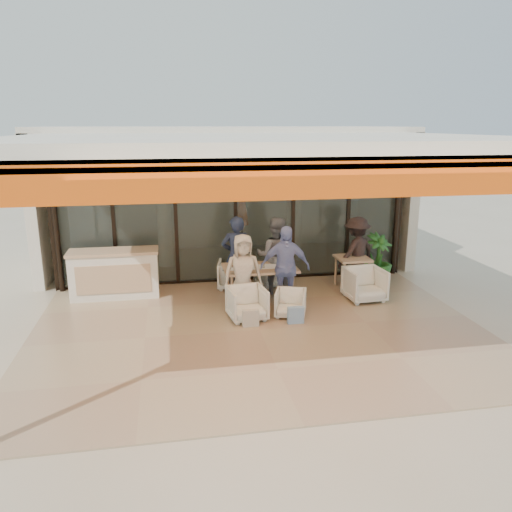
# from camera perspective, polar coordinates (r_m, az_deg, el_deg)

# --- Properties ---
(ground) EXTENTS (70.00, 70.00, 0.00)m
(ground) POSITION_cam_1_polar(r_m,az_deg,el_deg) (9.02, 0.39, -8.56)
(ground) COLOR #C6B293
(ground) RESTS_ON ground
(terrace_floor) EXTENTS (8.00, 6.00, 0.01)m
(terrace_floor) POSITION_cam_1_polar(r_m,az_deg,el_deg) (9.02, 0.39, -8.53)
(terrace_floor) COLOR tan
(terrace_floor) RESTS_ON ground
(terrace_structure) EXTENTS (8.00, 6.00, 3.40)m
(terrace_structure) POSITION_cam_1_polar(r_m,az_deg,el_deg) (8.03, 0.78, 12.47)
(terrace_structure) COLOR silver
(terrace_structure) RESTS_ON ground
(glass_storefront) EXTENTS (8.08, 0.10, 3.20)m
(glass_storefront) POSITION_cam_1_polar(r_m,az_deg,el_deg) (11.41, -2.36, 4.82)
(glass_storefront) COLOR #9EADA3
(glass_storefront) RESTS_ON ground
(interior_block) EXTENTS (9.05, 3.62, 3.52)m
(interior_block) POSITION_cam_1_polar(r_m,az_deg,el_deg) (13.61, -3.71, 9.09)
(interior_block) COLOR silver
(interior_block) RESTS_ON ground
(host_counter) EXTENTS (1.85, 0.65, 1.04)m
(host_counter) POSITION_cam_1_polar(r_m,az_deg,el_deg) (10.93, -15.84, -1.95)
(host_counter) COLOR silver
(host_counter) RESTS_ON ground
(dining_table) EXTENTS (1.50, 0.90, 0.93)m
(dining_table) POSITION_cam_1_polar(r_m,az_deg,el_deg) (10.26, 0.39, -1.56)
(dining_table) COLOR tan
(dining_table) RESTS_ON ground
(chair_far_left) EXTENTS (0.79, 0.76, 0.70)m
(chair_far_left) POSITION_cam_1_polar(r_m,az_deg,el_deg) (11.19, -2.57, -1.97)
(chair_far_left) COLOR white
(chair_far_left) RESTS_ON ground
(chair_far_right) EXTENTS (0.72, 0.69, 0.59)m
(chair_far_right) POSITION_cam_1_polar(r_m,az_deg,el_deg) (11.34, 1.64, -2.03)
(chair_far_right) COLOR white
(chair_far_right) RESTS_ON ground
(chair_near_left) EXTENTS (0.76, 0.72, 0.70)m
(chair_near_left) POSITION_cam_1_polar(r_m,az_deg,el_deg) (9.40, -1.02, -5.28)
(chair_near_left) COLOR white
(chair_near_left) RESTS_ON ground
(chair_near_right) EXTENTS (0.71, 0.69, 0.58)m
(chair_near_right) POSITION_cam_1_polar(r_m,az_deg,el_deg) (9.58, 3.96, -5.28)
(chair_near_right) COLOR white
(chair_near_right) RESTS_ON ground
(diner_navy) EXTENTS (0.67, 0.47, 1.74)m
(diner_navy) POSITION_cam_1_polar(r_m,az_deg,el_deg) (10.57, -2.24, -0.06)
(diner_navy) COLOR #171E32
(diner_navy) RESTS_ON ground
(diner_grey) EXTENTS (0.97, 0.85, 1.69)m
(diner_grey) POSITION_cam_1_polar(r_m,az_deg,el_deg) (10.72, 2.21, 0.02)
(diner_grey) COLOR slate
(diner_grey) RESTS_ON ground
(diner_cream) EXTENTS (0.76, 0.50, 1.54)m
(diner_cream) POSITION_cam_1_polar(r_m,az_deg,el_deg) (9.74, -1.50, -1.94)
(diner_cream) COLOR beige
(diner_cream) RESTS_ON ground
(diner_periwinkle) EXTENTS (1.02, 0.52, 1.68)m
(diner_periwinkle) POSITION_cam_1_polar(r_m,az_deg,el_deg) (9.87, 3.32, -1.31)
(diner_periwinkle) COLOR #7A86CC
(diner_periwinkle) RESTS_ON ground
(tote_bag_cream) EXTENTS (0.30, 0.10, 0.34)m
(tote_bag_cream) POSITION_cam_1_polar(r_m,az_deg,el_deg) (9.10, -0.62, -7.18)
(tote_bag_cream) COLOR silver
(tote_bag_cream) RESTS_ON ground
(tote_bag_blue) EXTENTS (0.30, 0.10, 0.34)m
(tote_bag_blue) POSITION_cam_1_polar(r_m,az_deg,el_deg) (9.26, 4.55, -6.82)
(tote_bag_blue) COLOR #99BFD8
(tote_bag_blue) RESTS_ON ground
(side_table) EXTENTS (0.70, 0.70, 0.74)m
(side_table) POSITION_cam_1_polar(r_m,az_deg,el_deg) (11.22, 10.96, -0.66)
(side_table) COLOR tan
(side_table) RESTS_ON ground
(side_chair) EXTENTS (0.80, 0.75, 0.77)m
(side_chair) POSITION_cam_1_polar(r_m,az_deg,el_deg) (10.63, 12.33, -3.02)
(side_chair) COLOR white
(side_chair) RESTS_ON ground
(standing_woman) EXTENTS (1.20, 1.01, 1.61)m
(standing_woman) POSITION_cam_1_polar(r_m,az_deg,el_deg) (11.42, 11.38, 0.45)
(standing_woman) COLOR black
(standing_woman) RESTS_ON ground
(potted_palm) EXTENTS (0.89, 0.89, 1.19)m
(potted_palm) POSITION_cam_1_polar(r_m,az_deg,el_deg) (11.74, 13.70, -0.35)
(potted_palm) COLOR #1E5919
(potted_palm) RESTS_ON ground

